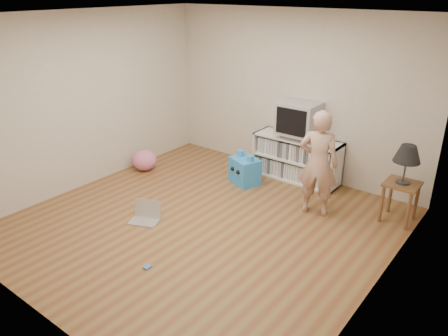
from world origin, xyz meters
TOP-DOWN VIEW (x-y plane):
  - ground at (0.00, 0.00)m, footprint 4.50×4.50m
  - walls at (0.00, 0.00)m, footprint 4.52×4.52m
  - ceiling at (0.00, 0.00)m, footprint 4.50×4.50m
  - media_unit at (0.26, 2.04)m, footprint 1.40×0.45m
  - dvd_deck at (0.26, 2.02)m, footprint 0.45×0.35m
  - crt_tv at (0.26, 2.02)m, footprint 0.60×0.53m
  - side_table at (1.99, 1.65)m, footprint 0.42×0.42m
  - table_lamp at (1.99, 1.65)m, footprint 0.34×0.34m
  - person at (1.01, 1.19)m, footprint 0.60×0.47m
  - laptop at (-0.66, -0.38)m, footprint 0.45×0.41m
  - playing_cards at (0.14, -1.11)m, footprint 0.07×0.09m
  - plush_blue at (-0.30, 1.39)m, footprint 0.53×0.48m
  - plush_pink at (-1.95, 0.79)m, footprint 0.51×0.51m

SIDE VIEW (x-z plane):
  - ground at x=0.00m, z-range 0.00..0.00m
  - playing_cards at x=0.14m, z-range 0.00..0.02m
  - laptop at x=-0.66m, z-range -0.06..0.20m
  - plush_pink at x=-1.95m, z-range 0.00..0.35m
  - plush_blue at x=-0.30m, z-range -0.04..0.47m
  - media_unit at x=0.26m, z-range 0.00..0.70m
  - side_table at x=1.99m, z-range 0.14..0.69m
  - person at x=1.01m, z-range 0.00..1.45m
  - dvd_deck at x=0.26m, z-range 0.70..0.77m
  - table_lamp at x=1.99m, z-range 0.68..1.20m
  - crt_tv at x=0.26m, z-range 0.77..1.27m
  - walls at x=0.00m, z-range 0.00..2.60m
  - ceiling at x=0.00m, z-range 2.60..2.60m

